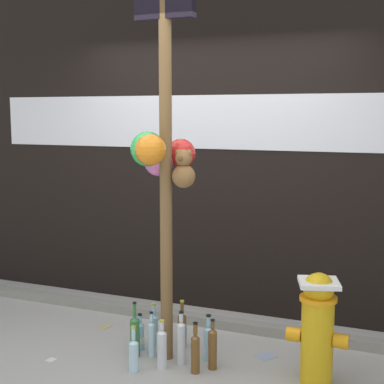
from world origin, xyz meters
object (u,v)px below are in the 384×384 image
object	(u,v)px
memorial_post	(163,139)
bottle_1	(208,341)
bottle_0	(140,336)
bottle_9	(154,328)
bottle_6	(195,352)
bottle_10	(182,330)
bottle_4	(162,348)
bottle_7	(212,348)
bottle_8	(134,354)
fire_hydrant	(318,326)
bottle_3	(181,341)
bottle_5	(152,338)
bottle_2	(135,335)

from	to	relation	value
memorial_post	bottle_1	bearing A→B (deg)	9.72
bottle_0	bottle_9	bearing A→B (deg)	64.82
bottle_6	bottle_10	distance (m)	0.46
bottle_4	bottle_0	bearing A→B (deg)	142.25
bottle_0	bottle_7	size ratio (longest dim) A/B	0.78
memorial_post	bottle_4	size ratio (longest dim) A/B	7.84
bottle_1	bottle_9	bearing A→B (deg)	168.43
bottle_4	bottle_8	distance (m)	0.21
bottle_0	bottle_1	xyz separation A→B (m)	(0.56, 0.02, 0.03)
fire_hydrant	bottle_3	size ratio (longest dim) A/B	1.92
bottle_7	bottle_8	size ratio (longest dim) A/B	1.10
bottle_5	bottle_7	size ratio (longest dim) A/B	0.94
bottle_7	bottle_10	distance (m)	0.44
bottle_3	bottle_10	xyz separation A→B (m)	(-0.11, 0.28, -0.03)
bottle_0	bottle_6	world-z (taller)	bottle_6
bottle_3	bottle_8	distance (m)	0.36
bottle_1	bottle_10	size ratio (longest dim) A/B	0.92
memorial_post	bottle_8	size ratio (longest dim) A/B	8.40
bottle_7	bottle_9	xyz separation A→B (m)	(-0.58, 0.22, -0.02)
memorial_post	bottle_2	bearing A→B (deg)	-156.96
fire_hydrant	bottle_1	size ratio (longest dim) A/B	2.18
bottle_3	bottle_5	distance (m)	0.26
fire_hydrant	bottle_6	distance (m)	0.87
bottle_6	bottle_4	bearing A→B (deg)	-175.13
bottle_6	bottle_7	xyz separation A→B (m)	(0.09, 0.11, 0.00)
bottle_5	bottle_6	distance (m)	0.43
memorial_post	bottle_9	xyz separation A→B (m)	(-0.17, 0.16, -1.49)
bottle_6	bottle_8	xyz separation A→B (m)	(-0.41, -0.15, -0.02)
bottle_1	bottle_4	xyz separation A→B (m)	(-0.26, -0.25, 0.01)
bottle_1	bottle_8	xyz separation A→B (m)	(-0.42, -0.38, -0.02)
bottle_6	bottle_8	bearing A→B (deg)	-160.14
bottle_7	bottle_9	world-z (taller)	bottle_7
memorial_post	bottle_0	world-z (taller)	memorial_post
bottle_0	bottle_4	world-z (taller)	bottle_4
bottle_3	bottle_7	size ratio (longest dim) A/B	1.08
fire_hydrant	bottle_9	xyz separation A→B (m)	(-1.30, 0.15, -0.26)
bottle_3	bottle_10	size ratio (longest dim) A/B	1.05
bottle_5	bottle_9	bearing A→B (deg)	112.19
bottle_4	bottle_6	size ratio (longest dim) A/B	0.97
bottle_2	bottle_6	world-z (taller)	bottle_2
bottle_6	bottle_7	distance (m)	0.14
bottle_2	bottle_5	size ratio (longest dim) A/B	1.21
bottle_0	bottle_2	size ratio (longest dim) A/B	0.68
bottle_9	bottle_5	bearing A→B (deg)	-67.81
bottle_10	bottle_5	bearing A→B (deg)	-120.42
bottle_5	bottle_6	bearing A→B (deg)	-17.67
bottle_3	bottle_9	size ratio (longest dim) A/B	1.17
fire_hydrant	bottle_9	world-z (taller)	fire_hydrant
bottle_7	bottle_10	size ratio (longest dim) A/B	0.97
bottle_1	bottle_4	size ratio (longest dim) A/B	0.98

